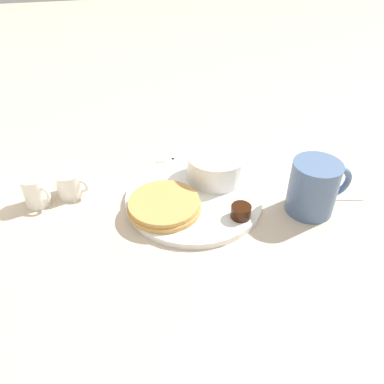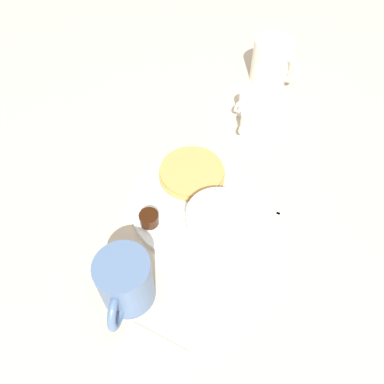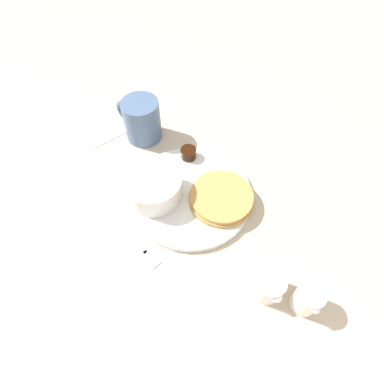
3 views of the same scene
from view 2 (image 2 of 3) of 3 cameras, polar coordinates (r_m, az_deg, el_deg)
ground_plane at (r=0.71m, az=0.92°, el=-1.96°), size 4.00×4.00×0.00m
plate at (r=0.71m, az=0.92°, el=-1.67°), size 0.26×0.26×0.01m
pancake_stack at (r=0.74m, az=-0.02°, el=3.01°), size 0.13×0.13×0.02m
bowl at (r=0.65m, az=4.13°, el=-4.50°), size 0.11×0.11×0.05m
syrup_cup at (r=0.67m, az=-6.56°, el=-4.05°), size 0.04×0.04×0.02m
butter_ramekin at (r=0.64m, az=3.82°, el=-6.80°), size 0.05×0.05×0.04m
coffee_mug at (r=0.59m, az=-10.16°, el=-13.39°), size 0.08×0.12×0.10m
creamer_pitcher_near at (r=0.84m, az=9.12°, el=10.27°), size 0.05×0.06×0.05m
creamer_pitcher_far at (r=0.88m, az=8.48°, el=13.21°), size 0.05×0.05×0.06m
fork at (r=0.71m, az=12.68°, el=-4.25°), size 0.04×0.14×0.00m
napkin at (r=0.60m, az=-6.86°, el=-24.07°), size 0.12×0.10×0.00m
second_mug at (r=0.99m, az=12.13°, el=18.95°), size 0.12×0.10×0.10m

